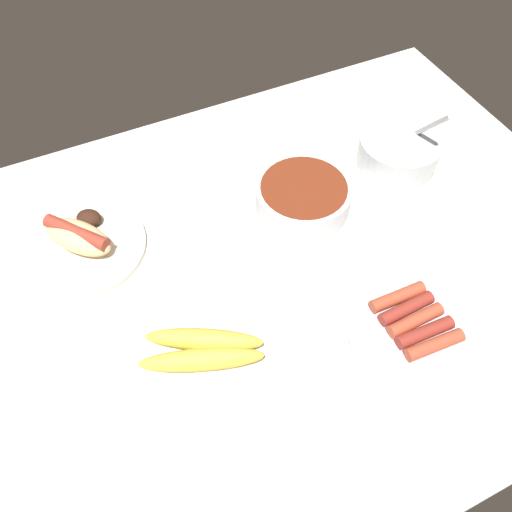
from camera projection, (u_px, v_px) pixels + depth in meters
ground_plane at (279, 270)px, 93.07cm from camera, size 120.00×90.00×3.00cm
bowl_chili at (303, 196)px, 97.69cm from camera, size 17.56×17.56×5.27cm
banana_bunch at (203, 350)px, 80.15cm from camera, size 19.76×13.77×3.77cm
bowl_coleslaw at (399, 150)px, 104.60cm from camera, size 15.88×15.88×15.44cm
plate_sausages at (414, 324)px, 83.80cm from camera, size 21.79×21.79×3.17cm
plate_hotdog_assembled at (81, 241)px, 92.70cm from camera, size 22.31×22.31×5.61cm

